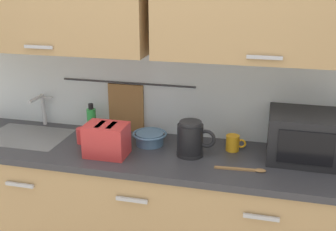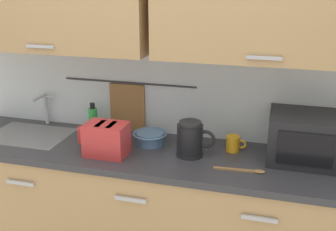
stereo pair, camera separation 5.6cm
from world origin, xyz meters
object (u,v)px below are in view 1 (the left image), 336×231
object	(u,v)px
microwave	(310,137)
mug_by_kettle	(233,143)
electric_kettle	(191,139)
dish_soap_bottle	(92,120)
toaster	(107,140)
wooden_spoon	(246,169)
mixing_bowl	(150,138)
mug_near_sink	(83,136)

from	to	relation	value
microwave	mug_by_kettle	distance (m)	0.44
electric_kettle	mug_by_kettle	xyz separation A→B (m)	(0.23, 0.13, -0.05)
electric_kettle	mug_by_kettle	size ratio (longest dim) A/B	1.89
dish_soap_bottle	electric_kettle	bearing A→B (deg)	-15.99
electric_kettle	dish_soap_bottle	distance (m)	0.74
toaster	wooden_spoon	bearing A→B (deg)	-0.29
mixing_bowl	dish_soap_bottle	bearing A→B (deg)	165.76
electric_kettle	toaster	distance (m)	0.49
mug_by_kettle	wooden_spoon	xyz separation A→B (m)	(0.10, -0.25, -0.04)
electric_kettle	mug_near_sink	distance (m)	0.69
mug_by_kettle	toaster	bearing A→B (deg)	-160.86
mixing_bowl	wooden_spoon	world-z (taller)	mixing_bowl
dish_soap_bottle	mixing_bowl	size ratio (longest dim) A/B	0.92
mug_near_sink	mug_by_kettle	world-z (taller)	same
mug_by_kettle	wooden_spoon	distance (m)	0.27
microwave	dish_soap_bottle	bearing A→B (deg)	176.20
microwave	toaster	bearing A→B (deg)	-168.47
microwave	mug_by_kettle	bearing A→B (deg)	178.16
electric_kettle	dish_soap_bottle	size ratio (longest dim) A/B	1.16
dish_soap_bottle	mixing_bowl	xyz separation A→B (m)	(0.43, -0.11, -0.04)
toaster	microwave	bearing A→B (deg)	11.53
microwave	mug_near_sink	bearing A→B (deg)	-175.93
microwave	mug_near_sink	size ratio (longest dim) A/B	3.83
toaster	mug_by_kettle	distance (m)	0.75
electric_kettle	mug_by_kettle	world-z (taller)	electric_kettle
dish_soap_bottle	mug_by_kettle	bearing A→B (deg)	-4.69
electric_kettle	mixing_bowl	bearing A→B (deg)	161.32
mug_near_sink	toaster	world-z (taller)	toaster
electric_kettle	mug_near_sink	size ratio (longest dim) A/B	1.89
microwave	dish_soap_bottle	distance (m)	1.37
mug_near_sink	mug_by_kettle	distance (m)	0.92
dish_soap_bottle	mug_near_sink	world-z (taller)	dish_soap_bottle
dish_soap_bottle	mug_by_kettle	xyz separation A→B (m)	(0.94, -0.08, -0.04)
mug_near_sink	mixing_bowl	distance (m)	0.42
electric_kettle	dish_soap_bottle	xyz separation A→B (m)	(-0.71, 0.20, -0.01)
mug_near_sink	toaster	distance (m)	0.26
mug_near_sink	wooden_spoon	world-z (taller)	mug_near_sink
mixing_bowl	toaster	world-z (taller)	toaster
dish_soap_bottle	mixing_bowl	world-z (taller)	dish_soap_bottle
electric_kettle	wooden_spoon	xyz separation A→B (m)	(0.33, -0.12, -0.10)
microwave	electric_kettle	size ratio (longest dim) A/B	2.03
electric_kettle	mixing_bowl	size ratio (longest dim) A/B	1.06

